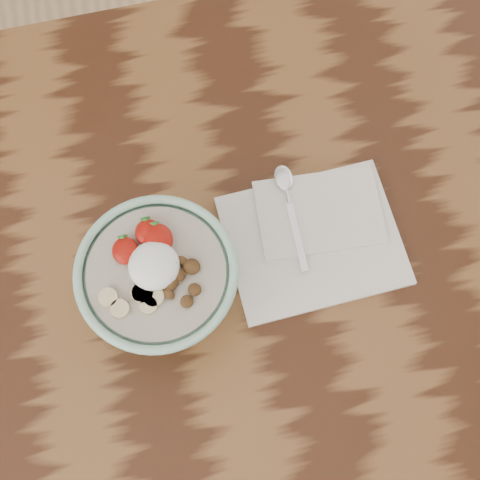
# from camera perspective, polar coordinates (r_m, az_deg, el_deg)

# --- Properties ---
(table) EXTENTS (1.60, 0.90, 0.75)m
(table) POSITION_cam_1_polar(r_m,az_deg,el_deg) (1.06, -8.39, -3.87)
(table) COLOR #361A0D
(table) RESTS_ON ground
(breakfast_bowl) EXTENTS (0.21, 0.21, 0.14)m
(breakfast_bowl) POSITION_cam_1_polar(r_m,az_deg,el_deg) (0.89, -6.88, -3.45)
(breakfast_bowl) COLOR #92C4AA
(breakfast_bowl) RESTS_ON table
(napkin) EXTENTS (0.25, 0.21, 0.02)m
(napkin) POSITION_cam_1_polar(r_m,az_deg,el_deg) (0.98, 6.36, 0.48)
(napkin) COLOR silver
(napkin) RESTS_ON table
(spoon) EXTENTS (0.03, 0.17, 0.01)m
(spoon) POSITION_cam_1_polar(r_m,az_deg,el_deg) (0.98, 4.02, 4.07)
(spoon) COLOR silver
(spoon) RESTS_ON napkin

